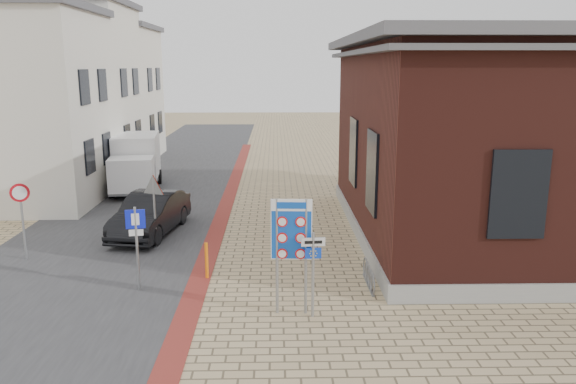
# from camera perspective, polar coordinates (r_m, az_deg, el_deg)

# --- Properties ---
(ground) EXTENTS (120.00, 120.00, 0.00)m
(ground) POSITION_cam_1_polar(r_m,az_deg,el_deg) (13.41, -1.79, -13.09)
(ground) COLOR tan
(ground) RESTS_ON ground
(road_strip) EXTENTS (7.00, 60.00, 0.02)m
(road_strip) POSITION_cam_1_polar(r_m,az_deg,el_deg) (28.26, -12.77, 0.50)
(road_strip) COLOR #38383A
(road_strip) RESTS_ON ground
(curb_strip) EXTENTS (0.60, 40.00, 0.02)m
(curb_strip) POSITION_cam_1_polar(r_m,az_deg,el_deg) (22.93, -6.60, -2.08)
(curb_strip) COLOR maroon
(curb_strip) RESTS_ON ground
(brick_building) EXTENTS (13.00, 13.00, 6.80)m
(brick_building) POSITION_cam_1_polar(r_m,az_deg,el_deg) (21.16, 23.57, 5.28)
(brick_building) COLOR gray
(brick_building) RESTS_ON ground
(townhouse_near) EXTENTS (7.40, 6.40, 8.30)m
(townhouse_near) POSITION_cam_1_polar(r_m,az_deg,el_deg) (26.57, -26.31, 7.82)
(townhouse_near) COLOR silver
(townhouse_near) RESTS_ON ground
(townhouse_mid) EXTENTS (7.40, 6.40, 9.10)m
(townhouse_mid) POSITION_cam_1_polar(r_m,az_deg,el_deg) (32.09, -21.90, 9.55)
(townhouse_mid) COLOR silver
(townhouse_mid) RESTS_ON ground
(townhouse_far) EXTENTS (7.40, 6.40, 8.30)m
(townhouse_far) POSITION_cam_1_polar(r_m,az_deg,el_deg) (37.79, -18.69, 9.53)
(townhouse_far) COLOR silver
(townhouse_far) RESTS_ON ground
(bike_rack) EXTENTS (0.08, 1.80, 0.60)m
(bike_rack) POSITION_cam_1_polar(r_m,az_deg,el_deg) (15.53, 8.20, -8.46)
(bike_rack) COLOR slate
(bike_rack) RESTS_ON ground
(sedan) EXTENTS (2.24, 4.62, 1.46)m
(sedan) POSITION_cam_1_polar(r_m,az_deg,el_deg) (20.36, -13.79, -2.19)
(sedan) COLOR black
(sedan) RESTS_ON ground
(box_truck) EXTENTS (2.62, 5.17, 2.59)m
(box_truck) POSITION_cam_1_polar(r_m,az_deg,el_deg) (27.67, -15.21, 2.91)
(box_truck) COLOR slate
(box_truck) RESTS_ON ground
(border_sign) EXTENTS (0.97, 0.11, 2.83)m
(border_sign) POSITION_cam_1_polar(r_m,az_deg,el_deg) (13.14, 0.35, -4.09)
(border_sign) COLOR gray
(border_sign) RESTS_ON ground
(essen_sign) EXTENTS (0.56, 0.08, 2.08)m
(essen_sign) POSITION_cam_1_polar(r_m,az_deg,el_deg) (13.19, 2.56, -7.18)
(essen_sign) COLOR gray
(essen_sign) RESTS_ON ground
(parking_sign) EXTENTS (0.50, 0.12, 2.28)m
(parking_sign) POSITION_cam_1_polar(r_m,az_deg,el_deg) (15.16, -15.16, -4.22)
(parking_sign) COLOR gray
(parking_sign) RESTS_ON ground
(yield_sign) EXTENTS (0.80, 0.38, 2.38)m
(yield_sign) POSITION_cam_1_polar(r_m,az_deg,el_deg) (18.59, -13.48, -0.15)
(yield_sign) COLOR gray
(yield_sign) RESTS_ON ground
(speed_sign) EXTENTS (0.54, 0.23, 2.40)m
(speed_sign) POSITION_cam_1_polar(r_m,az_deg,el_deg) (18.75, -25.45, -1.57)
(speed_sign) COLOR gray
(speed_sign) RESTS_ON ground
(bollard) EXTENTS (0.12, 0.12, 1.05)m
(bollard) POSITION_cam_1_polar(r_m,az_deg,el_deg) (15.91, -8.27, -6.93)
(bollard) COLOR orange
(bollard) RESTS_ON ground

